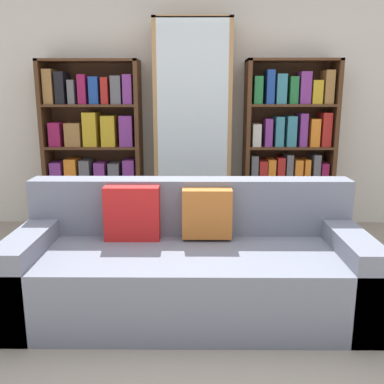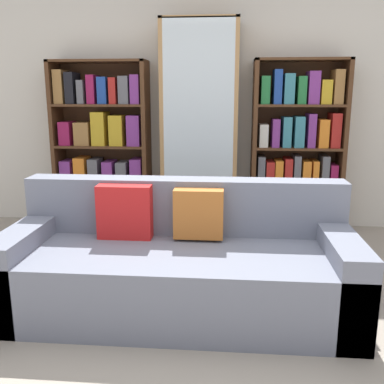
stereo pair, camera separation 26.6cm
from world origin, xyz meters
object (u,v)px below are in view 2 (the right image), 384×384
bookshelf_left (102,148)px  bookshelf_right (297,151)px  wine_bottle (246,246)px  display_cabinet (200,129)px  couch (179,266)px

bookshelf_left → bookshelf_right: (1.98, -0.00, -0.01)m
bookshelf_left → wine_bottle: bookshelf_left is taller
bookshelf_left → bookshelf_right: bearing=-0.0°
display_cabinet → wine_bottle: bearing=-64.7°
couch → display_cabinet: display_cabinet is taller
display_cabinet → bookshelf_right: 1.00m
couch → bookshelf_left: 2.08m
bookshelf_right → couch: bearing=-119.5°
bookshelf_right → wine_bottle: 1.28m
bookshelf_right → display_cabinet: bearing=-179.0°
couch → bookshelf_left: bookshelf_left is taller
bookshelf_left → wine_bottle: size_ratio=4.62×
couch → bookshelf_left: (-1.00, 1.74, 0.53)m
display_cabinet → wine_bottle: (0.45, -0.94, -0.88)m
wine_bottle → bookshelf_right: bearing=61.2°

